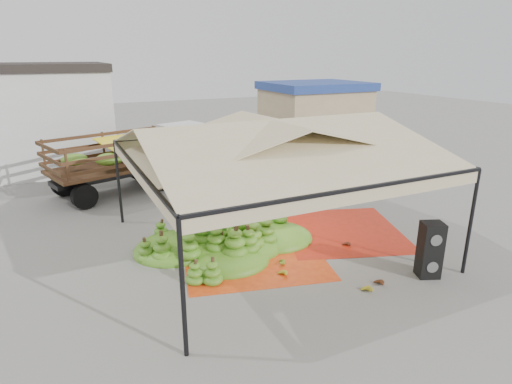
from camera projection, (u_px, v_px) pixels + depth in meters
name	position (u px, v px, depth m)	size (l,w,h in m)	color
ground	(270.00, 244.00, 13.79)	(90.00, 90.00, 0.00)	slate
canopy_tent	(272.00, 143.00, 12.77)	(8.10, 8.10, 4.00)	black
building_tan	(314.00, 113.00, 28.41)	(6.30, 5.30, 4.10)	tan
tarp_left	(253.00, 256.00, 12.96)	(4.11, 3.91, 0.01)	#EA5016
tarp_right	(341.00, 231.00, 14.82)	(3.95, 4.15, 0.01)	red
banana_heap	(230.00, 226.00, 13.54)	(6.01, 4.94, 1.29)	#3D7217
hand_yellow_a	(366.00, 289.00, 10.94)	(0.45, 0.37, 0.20)	gold
hand_yellow_b	(281.00, 273.00, 11.75)	(0.45, 0.37, 0.20)	gold
hand_red_a	(378.00, 282.00, 11.29)	(0.43, 0.35, 0.19)	#5C2C15
hand_red_b	(346.00, 244.00, 13.57)	(0.39, 0.32, 0.18)	#522212
hand_green	(279.00, 261.00, 12.44)	(0.46, 0.37, 0.21)	#507C19
hanging_bunches	(268.00, 157.00, 14.06)	(1.74, 0.24, 0.20)	#5B7E1A
speaker_stack	(430.00, 250.00, 11.58)	(0.71, 0.67, 1.57)	black
banana_leaves	(214.00, 255.00, 13.06)	(0.96, 1.36, 3.70)	#3B7A20
vendor	(200.00, 179.00, 17.71)	(0.66, 0.43, 1.81)	gray
truck_left	(143.00, 153.00, 19.35)	(7.90, 4.68, 2.57)	#542E1C
truck_right	(270.00, 144.00, 21.95)	(7.05, 3.68, 2.31)	#53311B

